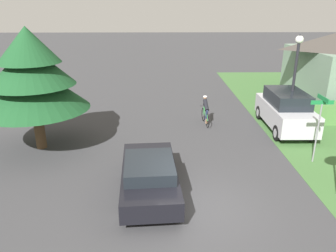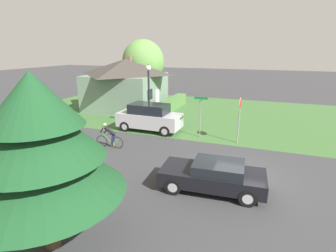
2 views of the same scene
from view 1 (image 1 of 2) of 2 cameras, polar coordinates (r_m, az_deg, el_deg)
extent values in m
plane|color=#38383A|center=(10.78, 4.83, -14.02)|extent=(140.00, 140.00, 0.00)
cube|color=black|center=(11.25, -3.25, -8.78)|extent=(2.11, 4.45, 0.61)
cube|color=black|center=(10.80, -3.27, -7.08)|extent=(1.74, 2.16, 0.40)
cylinder|color=black|center=(12.69, -7.12, -6.62)|extent=(0.31, 0.71, 0.70)
cylinder|color=#ADADB2|center=(12.69, -7.12, -6.62)|extent=(0.31, 0.42, 0.40)
cylinder|color=black|center=(12.71, 0.21, -6.39)|extent=(0.31, 0.71, 0.70)
cylinder|color=#ADADB2|center=(12.71, 0.21, -6.39)|extent=(0.31, 0.42, 0.40)
cylinder|color=black|center=(10.15, -7.64, -14.20)|extent=(0.31, 0.71, 0.70)
cylinder|color=#ADADB2|center=(10.15, -7.64, -14.20)|extent=(0.31, 0.42, 0.40)
cylinder|color=black|center=(10.18, 1.73, -13.87)|extent=(0.31, 0.71, 0.70)
cylinder|color=#ADADB2|center=(10.18, 1.73, -13.87)|extent=(0.31, 0.42, 0.40)
torus|color=black|center=(17.31, 6.89, 0.92)|extent=(0.11, 0.74, 0.74)
torus|color=black|center=(18.27, 6.16, 2.01)|extent=(0.11, 0.74, 0.74)
cylinder|color=#338C3F|center=(17.49, 6.72, 1.72)|extent=(0.05, 0.18, 0.59)
cylinder|color=#338C3F|center=(17.84, 6.45, 2.23)|extent=(0.10, 0.65, 0.68)
cylinder|color=#338C3F|center=(17.68, 6.54, 3.04)|extent=(0.11, 0.78, 0.11)
cylinder|color=#338C3F|center=(17.48, 6.76, 0.91)|extent=(0.07, 0.35, 0.16)
cylinder|color=#338C3F|center=(17.32, 6.85, 1.73)|extent=(0.05, 0.22, 0.47)
cylinder|color=#338C3F|center=(18.15, 6.21, 2.76)|extent=(0.05, 0.12, 0.53)
cylinder|color=black|center=(18.03, 6.27, 3.52)|extent=(0.44, 0.06, 0.02)
ellipsoid|color=black|center=(17.33, 6.81, 2.60)|extent=(0.10, 0.21, 0.05)
cylinder|color=#262D4C|center=(17.38, 6.77, 2.01)|extent=(0.13, 0.26, 0.49)
cylinder|color=#262D4C|center=(17.56, 6.69, 1.92)|extent=(0.13, 0.26, 0.64)
cylinder|color=#8C6647|center=(17.57, 6.66, 0.91)|extent=(0.08, 0.08, 0.30)
cylinder|color=#8C6647|center=(17.76, 6.75, 0.80)|extent=(0.17, 0.08, 0.21)
cylinder|color=black|center=(17.53, 6.63, 3.63)|extent=(0.28, 0.72, 0.58)
cylinder|color=black|center=(17.76, 6.42, 3.85)|extent=(0.09, 0.26, 0.36)
cylinder|color=black|center=(18.02, 6.31, 4.11)|extent=(0.09, 0.26, 0.36)
sphere|color=#8C6647|center=(17.71, 6.47, 4.95)|extent=(0.19, 0.19, 0.19)
ellipsoid|color=white|center=(17.70, 6.48, 5.10)|extent=(0.22, 0.18, 0.12)
cube|color=#B7B7BC|center=(17.84, 19.70, 2.05)|extent=(1.93, 4.64, 0.99)
cube|color=black|center=(17.62, 20.01, 4.64)|extent=(1.68, 2.75, 0.68)
cylinder|color=black|center=(19.13, 15.67, 2.28)|extent=(0.24, 0.75, 0.75)
cylinder|color=#ADADB2|center=(19.13, 15.67, 2.28)|extent=(0.25, 0.44, 0.44)
cylinder|color=black|center=(19.66, 20.37, 2.23)|extent=(0.24, 0.75, 0.75)
cylinder|color=#ADADB2|center=(19.66, 20.37, 2.23)|extent=(0.25, 0.44, 0.44)
cylinder|color=black|center=(16.31, 18.53, -1.17)|extent=(0.24, 0.75, 0.75)
cylinder|color=#ADADB2|center=(16.31, 18.53, -1.17)|extent=(0.25, 0.44, 0.44)
cylinder|color=black|center=(16.93, 23.90, -1.12)|extent=(0.24, 0.75, 0.75)
cylinder|color=#ADADB2|center=(16.93, 23.90, -1.12)|extent=(0.25, 0.44, 0.44)
cylinder|color=black|center=(17.70, 20.93, 6.30)|extent=(0.14, 0.14, 4.34)
sphere|color=white|center=(17.34, 21.92, 13.80)|extent=(0.38, 0.38, 0.38)
cone|color=black|center=(17.32, 22.01, 14.42)|extent=(0.23, 0.23, 0.15)
cylinder|color=gray|center=(14.36, 24.53, -1.23)|extent=(0.06, 0.06, 2.48)
cube|color=#197238|center=(13.97, 25.30, 3.73)|extent=(0.90, 0.03, 0.16)
cube|color=#197238|center=(13.93, 25.40, 4.36)|extent=(0.03, 0.90, 0.16)
cylinder|color=#4C3823|center=(15.60, -21.49, -0.41)|extent=(0.45, 0.45, 1.83)
cone|color=#194723|center=(15.08, -22.41, 6.27)|extent=(4.59, 4.59, 1.93)
cone|color=#194723|center=(14.90, -22.90, 9.79)|extent=(3.58, 3.58, 1.70)
cone|color=#194723|center=(14.79, -23.34, 12.89)|extent=(2.57, 2.57, 1.47)
camera|label=2|loc=(13.18, -55.01, 10.78)|focal=28.00mm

